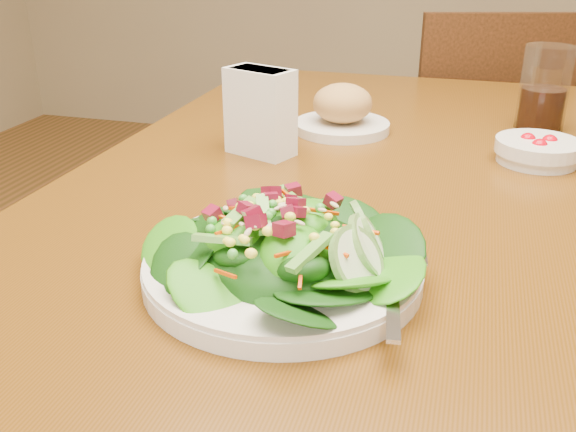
# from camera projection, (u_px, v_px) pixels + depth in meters

# --- Properties ---
(dining_table) EXTENTS (0.90, 1.40, 0.75)m
(dining_table) POSITION_uv_depth(u_px,v_px,m) (376.00, 232.00, 1.01)
(dining_table) COLOR #56310F
(dining_table) RESTS_ON ground_plane
(chair_far) EXTENTS (0.51, 0.52, 0.90)m
(chair_far) POSITION_uv_depth(u_px,v_px,m) (472.00, 161.00, 1.84)
(chair_far) COLOR #4C230E
(chair_far) RESTS_ON ground_plane
(salad_plate) EXTENTS (0.29, 0.29, 0.08)m
(salad_plate) POSITION_uv_depth(u_px,v_px,m) (292.00, 252.00, 0.66)
(salad_plate) COLOR silver
(salad_plate) RESTS_ON dining_table
(bread_plate) EXTENTS (0.17, 0.17, 0.09)m
(bread_plate) POSITION_uv_depth(u_px,v_px,m) (342.00, 112.00, 1.15)
(bread_plate) COLOR silver
(bread_plate) RESTS_ON dining_table
(tomato_bowl) EXTENTS (0.13, 0.13, 0.04)m
(tomato_bowl) POSITION_uv_depth(u_px,v_px,m) (538.00, 150.00, 1.00)
(tomato_bowl) COLOR silver
(tomato_bowl) RESTS_ON dining_table
(drinking_glass) EXTENTS (0.09, 0.09, 0.15)m
(drinking_glass) POSITION_uv_depth(u_px,v_px,m) (543.00, 94.00, 1.15)
(drinking_glass) COLOR silver
(drinking_glass) RESTS_ON dining_table
(napkin_holder) EXTENTS (0.12, 0.09, 0.14)m
(napkin_holder) POSITION_uv_depth(u_px,v_px,m) (260.00, 110.00, 1.02)
(napkin_holder) COLOR white
(napkin_holder) RESTS_ON dining_table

